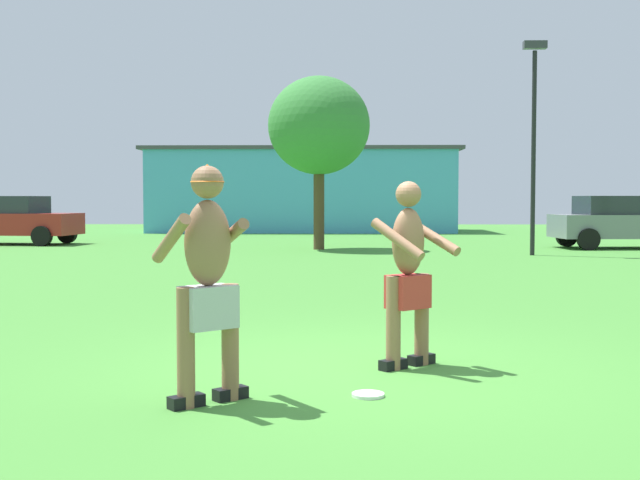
{
  "coord_description": "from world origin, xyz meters",
  "views": [
    {
      "loc": [
        -0.2,
        -7.14,
        1.51
      ],
      "look_at": [
        -0.35,
        0.24,
        1.13
      ],
      "focal_mm": 45.66,
      "sensor_mm": 36.0,
      "label": 1
    }
  ],
  "objects_px": {
    "player_with_cap": "(207,272)",
    "player_in_red": "(409,270)",
    "frisbee": "(368,395)",
    "tree_right_field": "(319,126)",
    "lamp_post": "(534,124)",
    "car_gray_near_post": "(625,221)",
    "car_red_mid_lot": "(10,219)"
  },
  "relations": [
    {
      "from": "frisbee",
      "to": "lamp_post",
      "type": "bearing_deg",
      "value": 72.27
    },
    {
      "from": "player_in_red",
      "to": "tree_right_field",
      "type": "relative_size",
      "value": 0.33
    },
    {
      "from": "car_gray_near_post",
      "to": "frisbee",
      "type": "bearing_deg",
      "value": -114.49
    },
    {
      "from": "tree_right_field",
      "to": "player_with_cap",
      "type": "bearing_deg",
      "value": -91.33
    },
    {
      "from": "player_with_cap",
      "to": "lamp_post",
      "type": "distance_m",
      "value": 17.03
    },
    {
      "from": "player_with_cap",
      "to": "car_red_mid_lot",
      "type": "distance_m",
      "value": 22.75
    },
    {
      "from": "player_with_cap",
      "to": "car_red_mid_lot",
      "type": "xyz_separation_m",
      "value": [
        -9.78,
        20.54,
        -0.15
      ]
    },
    {
      "from": "lamp_post",
      "to": "tree_right_field",
      "type": "relative_size",
      "value": 1.1
    },
    {
      "from": "frisbee",
      "to": "lamp_post",
      "type": "distance_m",
      "value": 16.59
    },
    {
      "from": "frisbee",
      "to": "car_red_mid_lot",
      "type": "height_order",
      "value": "car_red_mid_lot"
    },
    {
      "from": "lamp_post",
      "to": "tree_right_field",
      "type": "height_order",
      "value": "lamp_post"
    },
    {
      "from": "player_with_cap",
      "to": "tree_right_field",
      "type": "relative_size",
      "value": 0.35
    },
    {
      "from": "frisbee",
      "to": "tree_right_field",
      "type": "height_order",
      "value": "tree_right_field"
    },
    {
      "from": "car_red_mid_lot",
      "to": "lamp_post",
      "type": "relative_size",
      "value": 0.8
    },
    {
      "from": "player_with_cap",
      "to": "player_in_red",
      "type": "height_order",
      "value": "player_with_cap"
    },
    {
      "from": "tree_right_field",
      "to": "player_in_red",
      "type": "bearing_deg",
      "value": -86.03
    },
    {
      "from": "player_with_cap",
      "to": "tree_right_field",
      "type": "height_order",
      "value": "tree_right_field"
    },
    {
      "from": "frisbee",
      "to": "player_with_cap",
      "type": "bearing_deg",
      "value": -168.96
    },
    {
      "from": "player_in_red",
      "to": "car_gray_near_post",
      "type": "relative_size",
      "value": 0.38
    },
    {
      "from": "player_with_cap",
      "to": "player_in_red",
      "type": "xyz_separation_m",
      "value": [
        1.58,
        1.32,
        -0.1
      ]
    },
    {
      "from": "tree_right_field",
      "to": "lamp_post",
      "type": "bearing_deg",
      "value": -22.54
    },
    {
      "from": "car_gray_near_post",
      "to": "player_with_cap",
      "type": "bearing_deg",
      "value": -117.15
    },
    {
      "from": "player_with_cap",
      "to": "frisbee",
      "type": "height_order",
      "value": "player_with_cap"
    },
    {
      "from": "player_with_cap",
      "to": "lamp_post",
      "type": "xyz_separation_m",
      "value": [
        6.13,
        15.69,
        2.48
      ]
    },
    {
      "from": "frisbee",
      "to": "car_red_mid_lot",
      "type": "relative_size",
      "value": 0.06
    },
    {
      "from": "player_in_red",
      "to": "car_red_mid_lot",
      "type": "xyz_separation_m",
      "value": [
        -11.37,
        19.22,
        -0.05
      ]
    },
    {
      "from": "car_gray_near_post",
      "to": "tree_right_field",
      "type": "distance_m",
      "value": 9.66
    },
    {
      "from": "tree_right_field",
      "to": "car_red_mid_lot",
      "type": "bearing_deg",
      "value": 166.35
    },
    {
      "from": "frisbee",
      "to": "tree_right_field",
      "type": "distance_m",
      "value": 18.21
    },
    {
      "from": "player_with_cap",
      "to": "frisbee",
      "type": "xyz_separation_m",
      "value": [
        1.18,
        0.23,
        -0.96
      ]
    },
    {
      "from": "tree_right_field",
      "to": "car_gray_near_post",
      "type": "bearing_deg",
      "value": 4.52
    },
    {
      "from": "lamp_post",
      "to": "tree_right_field",
      "type": "xyz_separation_m",
      "value": [
        -5.71,
        2.37,
        0.17
      ]
    }
  ]
}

